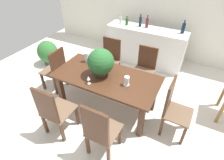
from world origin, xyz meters
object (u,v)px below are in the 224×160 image
chair_head_end (56,68)px  wine_bottle_dark (140,22)px  wine_bottle_tall (121,20)px  potted_plant_floor (48,52)px  chair_far_left (110,57)px  wine_bottle_clear (147,23)px  flower_centerpiece (101,62)px  wine_glass (88,78)px  chair_far_right (145,67)px  wine_bottle_amber (127,22)px  chair_near_right (100,130)px  crystal_vase_left (86,56)px  wine_bottle_green (183,28)px  kitchen_counter (145,46)px  chair_foot_end (173,106)px  crystal_vase_center_near (127,80)px  chair_near_left (53,110)px  dining_table (106,81)px

chair_head_end → wine_bottle_dark: bearing=150.3°
wine_bottle_tall → potted_plant_floor: wine_bottle_tall is taller
chair_far_left → wine_bottle_dark: (0.29, 1.05, 0.56)m
chair_far_left → wine_bottle_clear: 1.28m
chair_head_end → wine_bottle_tall: (0.57, 1.96, 0.53)m
flower_centerpiece → wine_glass: size_ratio=3.35×
chair_far_right → wine_bottle_amber: size_ratio=4.28×
chair_far_right → chair_far_left: 0.85m
chair_near_right → wine_glass: bearing=-46.7°
chair_head_end → wine_glass: (1.07, -0.32, 0.32)m
crystal_vase_left → wine_bottle_green: 2.34m
kitchen_counter → chair_foot_end: bearing=-59.3°
crystal_vase_center_near → potted_plant_floor: crystal_vase_center_near is taller
chair_near_left → wine_bottle_clear: bearing=-99.3°
chair_near_left → kitchen_counter: 2.95m
chair_head_end → wine_glass: 1.16m
wine_bottle_green → wine_bottle_clear: bearing=-177.0°
chair_far_right → crystal_vase_center_near: size_ratio=5.68×
chair_foot_end → wine_bottle_green: bearing=10.8°
chair_near_left → chair_far_left: bearing=-90.3°
chair_far_right → chair_far_left: size_ratio=0.98×
chair_far_left → crystal_vase_center_near: (0.85, -1.00, 0.30)m
dining_table → kitchen_counter: bearing=87.8°
chair_foot_end → crystal_vase_center_near: 0.85m
chair_head_end → crystal_vase_center_near: 1.68m
chair_near_right → crystal_vase_center_near: bearing=-89.3°
wine_glass → wine_bottle_tall: bearing=102.4°
crystal_vase_left → wine_bottle_dark: (0.45, 1.74, 0.23)m
chair_head_end → flower_centerpiece: flower_centerpiece is taller
chair_far_left → chair_near_left: size_ratio=0.96×
chair_head_end → wine_bottle_amber: wine_bottle_amber is taller
chair_head_end → wine_bottle_amber: (0.76, 1.92, 0.53)m
chair_head_end → wine_bottle_green: bearing=133.0°
wine_bottle_dark → wine_glass: bearing=-90.6°
chair_foot_end → wine_bottle_tall: (-1.89, 1.96, 0.51)m
chair_foot_end → crystal_vase_center_near: size_ratio=6.06×
chair_near_right → crystal_vase_left: size_ratio=5.27×
chair_foot_end → dining_table: bearing=91.7°
chair_foot_end → wine_bottle_amber: 2.61m
chair_far_left → chair_foot_end: 1.90m
wine_bottle_clear → wine_bottle_tall: 0.70m
wine_glass → wine_bottle_tall: 2.35m
chair_near_right → chair_foot_end: bearing=-129.2°
chair_foot_end → wine_glass: chair_foot_end is taller
chair_near_left → chair_far_right: bearing=-114.4°
wine_bottle_clear → dining_table: bearing=-91.2°
wine_bottle_dark → potted_plant_floor: 2.54m
kitchen_counter → wine_bottle_dark: 0.65m
dining_table → wine_bottle_amber: 2.03m
crystal_vase_center_near → wine_bottle_amber: bearing=114.2°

